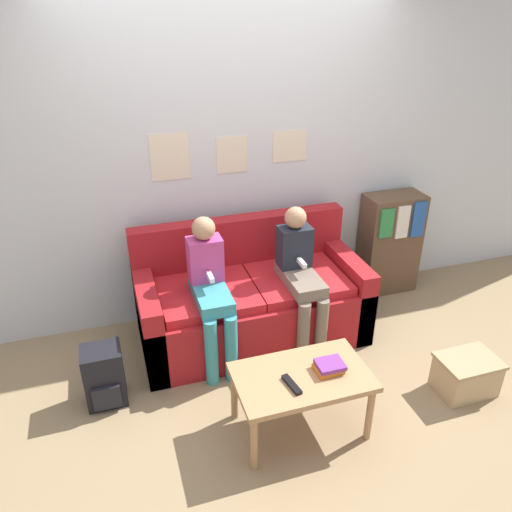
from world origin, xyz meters
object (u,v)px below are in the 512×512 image
object	(u,v)px
coffee_table	(302,382)
backpack	(104,376)
person_left	(210,287)
tv_remote	(292,385)
bookshelf	(390,243)
storage_box	(466,375)
person_right	(301,273)
couch	(251,301)

from	to	relation	value
coffee_table	backpack	world-z (taller)	coffee_table
person_left	tv_remote	distance (m)	0.95
coffee_table	backpack	distance (m)	1.30
coffee_table	bookshelf	distance (m)	1.93
bookshelf	backpack	bearing A→B (deg)	-164.04
person_left	tv_remote	world-z (taller)	person_left
tv_remote	storage_box	world-z (taller)	tv_remote
person_right	backpack	bearing A→B (deg)	-171.64
coffee_table	storage_box	size ratio (longest dim) A/B	2.04
coffee_table	person_left	size ratio (longest dim) A/B	0.74
person_left	storage_box	world-z (taller)	person_left
person_left	storage_box	distance (m)	1.84
backpack	storage_box	bearing A→B (deg)	-15.55
person_right	tv_remote	distance (m)	1.00
person_right	couch	bearing A→B (deg)	147.67
coffee_table	backpack	size ratio (longest dim) A/B	1.95
person_left	backpack	xyz separation A→B (m)	(-0.78, -0.22, -0.41)
backpack	person_left	bearing A→B (deg)	15.48
person_left	coffee_table	bearing A→B (deg)	-67.00
coffee_table	person_right	distance (m)	0.92
couch	tv_remote	world-z (taller)	couch
tv_remote	backpack	world-z (taller)	tv_remote
person_right	backpack	xyz separation A→B (m)	(-1.45, -0.21, -0.41)
person_right	storage_box	size ratio (longest dim) A/B	2.72
bookshelf	storage_box	world-z (taller)	bookshelf
couch	person_right	size ratio (longest dim) A/B	1.59
tv_remote	bookshelf	distance (m)	2.04
couch	coffee_table	xyz separation A→B (m)	(-0.00, -1.03, 0.06)
bookshelf	person_left	bearing A→B (deg)	-163.83
coffee_table	person_left	xyz separation A→B (m)	(-0.35, 0.83, 0.25)
bookshelf	storage_box	size ratio (longest dim) A/B	2.30
coffee_table	person_right	size ratio (longest dim) A/B	0.75
coffee_table	person_left	world-z (taller)	person_left
coffee_table	person_right	bearing A→B (deg)	68.68
person_right	bookshelf	world-z (taller)	person_right
couch	backpack	xyz separation A→B (m)	(-1.13, -0.42, -0.10)
tv_remote	storage_box	distance (m)	1.33
storage_box	backpack	bearing A→B (deg)	164.45
couch	coffee_table	world-z (taller)	couch
coffee_table	tv_remote	distance (m)	0.13
coffee_table	person_left	bearing A→B (deg)	113.00
person_left	tv_remote	xyz separation A→B (m)	(0.26, -0.90, -0.18)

